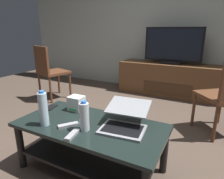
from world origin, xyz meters
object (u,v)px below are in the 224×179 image
at_px(television, 173,47).
at_px(router_box, 76,103).
at_px(coffee_table, 91,138).
at_px(laptop, 125,120).
at_px(water_bottle_far, 84,116).
at_px(tv_remote, 68,125).
at_px(water_bottle_near, 43,109).
at_px(media_cabinet, 170,79).
at_px(soundbar_remote, 72,135).
at_px(side_chair, 49,70).
at_px(cell_phone, 51,107).

bearing_deg(television, router_box, -101.19).
relative_size(coffee_table, television, 1.23).
relative_size(laptop, router_box, 3.17).
relative_size(water_bottle_far, tv_remote, 1.48).
relative_size(water_bottle_near, water_bottle_far, 1.22).
bearing_deg(laptop, tv_remote, -154.12).
relative_size(media_cabinet, router_box, 13.48).
distance_m(router_box, soundbar_remote, 0.49).
xyz_separation_m(coffee_table, media_cabinet, (0.16, 2.41, -0.01)).
bearing_deg(laptop, water_bottle_far, -144.39).
height_order(router_box, soundbar_remote, router_box).
distance_m(side_chair, water_bottle_far, 2.11).
height_order(water_bottle_near, cell_phone, water_bottle_near).
height_order(side_chair, water_bottle_near, side_chair).
bearing_deg(side_chair, water_bottle_near, -46.57).
xyz_separation_m(water_bottle_near, tv_remote, (0.18, 0.07, -0.13)).
distance_m(media_cabinet, soundbar_remote, 2.63).
distance_m(media_cabinet, router_box, 2.27).
height_order(side_chair, soundbar_remote, side_chair).
height_order(water_bottle_far, cell_phone, water_bottle_far).
bearing_deg(router_box, soundbar_remote, -56.41).
bearing_deg(coffee_table, television, 86.20).
bearing_deg(media_cabinet, laptop, -87.18).
distance_m(television, soundbar_remote, 2.65).
xyz_separation_m(laptop, water_bottle_far, (-0.25, -0.18, 0.05)).
bearing_deg(media_cabinet, coffee_table, -93.77).
distance_m(television, router_box, 2.28).
xyz_separation_m(media_cabinet, soundbar_remote, (-0.17, -2.62, 0.15)).
distance_m(coffee_table, media_cabinet, 2.41).
bearing_deg(cell_phone, water_bottle_near, -63.74).
xyz_separation_m(laptop, router_box, (-0.55, 0.10, 0.01)).
bearing_deg(soundbar_remote, coffee_table, 77.41).
xyz_separation_m(television, tv_remote, (-0.29, -2.50, -0.44)).
height_order(tv_remote, soundbar_remote, same).
xyz_separation_m(router_box, soundbar_remote, (0.27, -0.40, -0.06)).
height_order(router_box, water_bottle_far, water_bottle_far).
bearing_deg(tv_remote, coffee_table, 76.83).
bearing_deg(router_box, tv_remote, -64.30).
bearing_deg(media_cabinet, cell_phone, -106.75).
distance_m(laptop, soundbar_remote, 0.41).
xyz_separation_m(television, water_bottle_far, (-0.14, -2.49, -0.34)).
bearing_deg(water_bottle_near, media_cabinet, 79.63).
height_order(coffee_table, media_cabinet, media_cabinet).
bearing_deg(router_box, television, 78.81).
height_order(side_chair, laptop, side_chair).
bearing_deg(coffee_table, side_chair, 143.45).
bearing_deg(soundbar_remote, tv_remote, 130.45).
bearing_deg(water_bottle_far, router_box, 135.89).
xyz_separation_m(cell_phone, tv_remote, (0.40, -0.22, 0.01)).
relative_size(laptop, water_bottle_near, 1.52).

